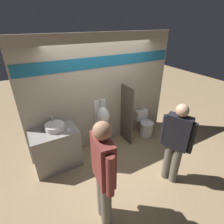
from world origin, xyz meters
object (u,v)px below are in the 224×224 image
object	(u,v)px
cell_phone	(69,130)
person_in_vest	(176,142)
person_with_lanyard	(103,172)
toilet	(145,125)
urinal_near_counter	(103,116)
sink_basin	(55,127)

from	to	relation	value
cell_phone	person_in_vest	size ratio (longest dim) A/B	0.08
cell_phone	person_in_vest	world-z (taller)	person_in_vest
person_in_vest	person_with_lanyard	xyz separation A→B (m)	(-1.52, -0.07, 0.08)
toilet	person_with_lanyard	world-z (taller)	person_with_lanyard
urinal_near_counter	toilet	distance (m)	1.37
cell_phone	person_with_lanyard	xyz separation A→B (m)	(0.07, -1.46, 0.11)
sink_basin	person_with_lanyard	world-z (taller)	person_with_lanyard
sink_basin	toilet	size ratio (longest dim) A/B	0.49
person_with_lanyard	sink_basin	bearing A→B (deg)	17.61
cell_phone	person_with_lanyard	distance (m)	1.46
sink_basin	urinal_near_counter	distance (m)	1.16
toilet	cell_phone	bearing A→B (deg)	-176.94
toilet	person_with_lanyard	size ratio (longest dim) A/B	0.45
cell_phone	toilet	distance (m)	2.24
sink_basin	toilet	xyz separation A→B (m)	(2.39, -0.06, -0.67)
sink_basin	person_with_lanyard	size ratio (longest dim) A/B	0.22
sink_basin	person_in_vest	world-z (taller)	person_in_vest
urinal_near_counter	person_with_lanyard	size ratio (longest dim) A/B	0.69
person_in_vest	urinal_near_counter	bearing A→B (deg)	-2.68
sink_basin	cell_phone	bearing A→B (deg)	-36.96
urinal_near_counter	toilet	xyz separation A→B (m)	(1.24, -0.14, -0.56)
cell_phone	person_with_lanyard	bearing A→B (deg)	-87.22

